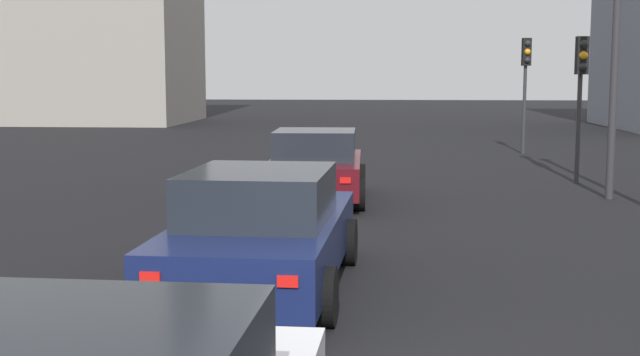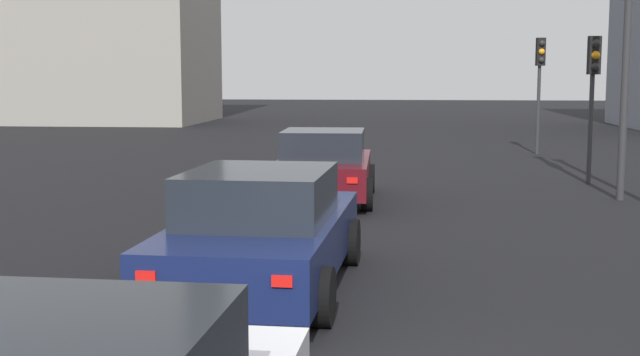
{
  "view_description": "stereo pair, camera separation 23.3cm",
  "coord_description": "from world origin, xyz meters",
  "px_view_note": "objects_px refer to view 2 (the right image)",
  "views": [
    {
      "loc": [
        -6.65,
        0.23,
        2.62
      ],
      "look_at": [
        3.13,
        1.02,
        1.4
      ],
      "focal_mm": 46.84,
      "sensor_mm": 36.0,
      "label": 1
    },
    {
      "loc": [
        -6.63,
        0.0,
        2.62
      ],
      "look_at": [
        3.13,
        1.02,
        1.4
      ],
      "focal_mm": 46.84,
      "sensor_mm": 36.0,
      "label": 2
    }
  ],
  "objects_px": {
    "car_navy_right_second": "(263,231)",
    "street_lamp_kerbside": "(629,3)",
    "car_maroon_right_lead": "(324,167)",
    "traffic_light_near_left": "(540,71)",
    "traffic_light_near_right": "(593,78)"
  },
  "relations": [
    {
      "from": "car_navy_right_second",
      "to": "street_lamp_kerbside",
      "type": "xyz_separation_m",
      "value": [
        8.03,
        -6.2,
        3.33
      ]
    },
    {
      "from": "car_navy_right_second",
      "to": "traffic_light_near_right",
      "type": "distance_m",
      "value": 12.37
    },
    {
      "from": "traffic_light_near_right",
      "to": "street_lamp_kerbside",
      "type": "relative_size",
      "value": 0.51
    },
    {
      "from": "car_maroon_right_lead",
      "to": "traffic_light_near_left",
      "type": "bearing_deg",
      "value": -30.43
    },
    {
      "from": "traffic_light_near_left",
      "to": "traffic_light_near_right",
      "type": "height_order",
      "value": "traffic_light_near_left"
    },
    {
      "from": "traffic_light_near_left",
      "to": "street_lamp_kerbside",
      "type": "distance_m",
      "value": 10.16
    },
    {
      "from": "car_navy_right_second",
      "to": "traffic_light_near_left",
      "type": "height_order",
      "value": "traffic_light_near_left"
    },
    {
      "from": "car_navy_right_second",
      "to": "street_lamp_kerbside",
      "type": "bearing_deg",
      "value": -35.61
    },
    {
      "from": "traffic_light_near_left",
      "to": "traffic_light_near_right",
      "type": "bearing_deg",
      "value": -7.46
    },
    {
      "from": "traffic_light_near_left",
      "to": "car_navy_right_second",
      "type": "bearing_deg",
      "value": -26.54
    },
    {
      "from": "traffic_light_near_left",
      "to": "street_lamp_kerbside",
      "type": "relative_size",
      "value": 0.56
    },
    {
      "from": "car_navy_right_second",
      "to": "street_lamp_kerbside",
      "type": "distance_m",
      "value": 10.68
    },
    {
      "from": "car_navy_right_second",
      "to": "car_maroon_right_lead",
      "type": "bearing_deg",
      "value": 1.85
    },
    {
      "from": "car_maroon_right_lead",
      "to": "traffic_light_near_left",
      "type": "distance_m",
      "value": 12.55
    },
    {
      "from": "car_navy_right_second",
      "to": "traffic_light_near_right",
      "type": "relative_size",
      "value": 1.34
    }
  ]
}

